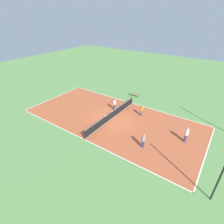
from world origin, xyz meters
The scene contains 13 objects.
ground_plane centered at (0.00, 0.00, 0.00)m, with size 80.00×80.00×0.00m, color #60934C.
court_surface centered at (0.00, 0.00, 0.01)m, with size 10.06×21.25×0.02m.
tennis_net centered at (0.00, 0.00, 0.56)m, with size 9.86×0.10×1.05m.
bench centered at (-7.26, -0.84, 0.39)m, with size 0.36×1.57×0.45m.
player_center_orange centered at (-2.67, 2.60, 0.80)m, with size 0.45×0.45×1.39m.
player_near_white centered at (-1.95, -0.99, 0.94)m, with size 0.96×0.79×1.61m.
player_baseline_gray centered at (2.62, 5.38, 0.90)m, with size 0.43×0.43×1.56m.
player_far_white centered at (-0.56, 8.46, 0.95)m, with size 0.45×0.45×1.63m.
tennis_ball_midcourt centered at (-2.07, -10.01, 0.06)m, with size 0.07×0.07×0.07m, color #CCE033.
tennis_ball_near_net centered at (-3.68, -3.35, 0.06)m, with size 0.07×0.07×0.07m, color #CCE033.
tennis_ball_left_sideline centered at (2.45, 3.06, 0.06)m, with size 0.07×0.07×0.07m, color #CCE033.
tennis_ball_far_baseline centered at (-2.92, 6.76, 0.06)m, with size 0.07×0.07×0.07m, color #CCE033.
fence_post_back_right centered at (4.79, 11.64, 2.67)m, with size 0.12×0.12×5.34m.
Camera 1 is at (14.84, 10.36, 11.20)m, focal length 28.00 mm.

